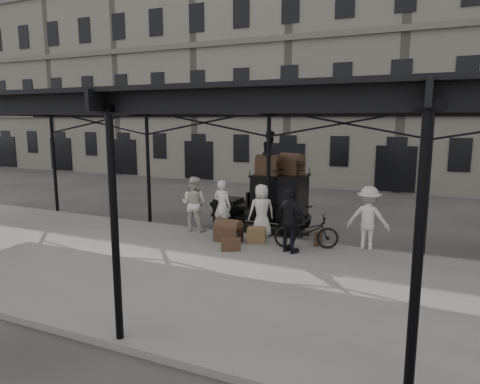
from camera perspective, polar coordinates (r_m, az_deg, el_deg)
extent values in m
plane|color=#383533|center=(13.35, 0.65, -8.54)|extent=(120.00, 120.00, 0.00)
cube|color=slate|center=(11.63, -3.38, -10.98)|extent=(28.00, 8.00, 0.15)
cylinder|color=black|center=(20.43, -23.52, 3.19)|extent=(0.14, 0.14, 4.30)
cylinder|color=black|center=(14.68, 3.81, 1.73)|extent=(0.14, 0.14, 4.30)
cylinder|color=black|center=(7.99, -16.35, -5.39)|extent=(0.14, 0.14, 4.30)
cube|color=black|center=(14.54, 3.91, 10.86)|extent=(22.00, 0.10, 0.45)
cube|color=black|center=(7.74, -17.18, 11.52)|extent=(22.00, 0.10, 0.45)
cube|color=black|center=(11.16, -2.89, 12.11)|extent=(22.50, 9.00, 0.08)
cube|color=silver|center=(11.16, -2.89, 12.47)|extent=(18.00, 7.00, 0.04)
cube|color=slate|center=(30.19, 15.02, 14.73)|extent=(64.00, 8.00, 14.00)
cylinder|color=black|center=(16.13, -2.31, -3.86)|extent=(0.80, 0.10, 0.80)
cylinder|color=black|center=(17.39, -0.18, -2.85)|extent=(0.80, 0.10, 0.80)
cylinder|color=black|center=(15.17, 6.53, -4.79)|extent=(0.80, 0.10, 0.80)
cylinder|color=black|center=(16.51, 8.07, -3.63)|extent=(0.80, 0.10, 0.80)
cube|color=black|center=(16.24, 2.78, -3.23)|extent=(3.60, 1.25, 0.12)
cube|color=black|center=(16.71, -1.52, -1.80)|extent=(0.90, 1.00, 0.55)
cube|color=black|center=(16.91, -2.96, -1.67)|extent=(0.06, 0.70, 0.55)
cube|color=black|center=(16.36, 1.00, -1.69)|extent=(0.70, 1.30, 0.10)
cube|color=black|center=(15.82, 5.33, -0.65)|extent=(1.80, 1.45, 1.55)
cube|color=black|center=(15.11, 4.44, -0.35)|extent=(1.40, 0.02, 0.60)
cube|color=black|center=(15.70, 5.38, 2.23)|extent=(1.90, 1.55, 0.06)
imported|color=silver|center=(15.34, -2.40, -1.89)|extent=(0.73, 0.52, 1.90)
imported|color=beige|center=(15.62, -6.17, -1.55)|extent=(1.01, 0.81, 1.99)
imported|color=silver|center=(14.74, 2.88, -2.49)|extent=(1.07, 1.01, 1.84)
imported|color=black|center=(13.04, 6.79, -3.78)|extent=(1.28, 0.92, 2.01)
imported|color=beige|center=(13.86, 16.73, -3.35)|extent=(1.31, 0.77, 2.00)
imported|color=black|center=(13.68, 8.84, -5.25)|extent=(2.13, 1.33, 1.06)
imported|color=black|center=(15.64, 4.09, 5.26)|extent=(0.68, 0.83, 1.59)
cube|color=brown|center=(14.18, 2.22, -5.77)|extent=(0.70, 0.60, 0.50)
cube|color=#4D3623|center=(14.22, 10.42, -5.98)|extent=(0.16, 0.60, 0.45)
cube|color=#4D3623|center=(13.30, -1.24, -7.04)|extent=(0.60, 0.43, 0.40)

